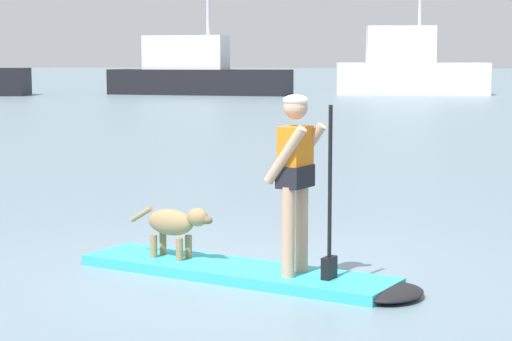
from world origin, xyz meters
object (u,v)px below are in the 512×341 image
moored_boat_far_port (195,72)px  moored_boat_far_starboard (408,69)px  paddleboard (255,274)px  person_paddler (297,171)px  dog (175,224)px

moored_boat_far_port → moored_boat_far_starboard: 12.39m
paddleboard → person_paddler: person_paddler is taller
paddleboard → moored_boat_far_port: moored_boat_far_port is taller
moored_boat_far_port → moored_boat_far_starboard: moored_boat_far_port is taller
dog → moored_boat_far_port: 44.79m
paddleboard → dog: size_ratio=3.68×
person_paddler → moored_boat_far_starboard: size_ratio=0.17×
paddleboard → moored_boat_far_starboard: bearing=90.6°
dog → moored_boat_far_port: bearing=105.0°
person_paddler → moored_boat_far_port: 45.56m
moored_boat_far_starboard → person_paddler: bearing=-88.9°
moored_boat_far_port → person_paddler: bearing=-73.5°
person_paddler → dog: bearing=160.9°
paddleboard → dog: (-0.88, 0.30, 0.39)m
dog → person_paddler: bearing=-19.1°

